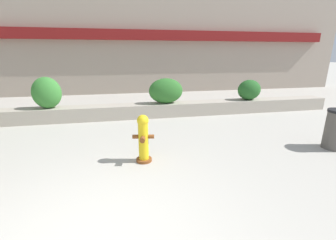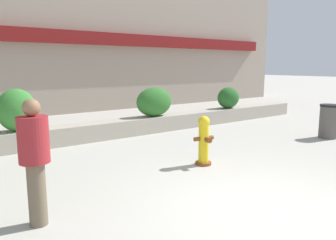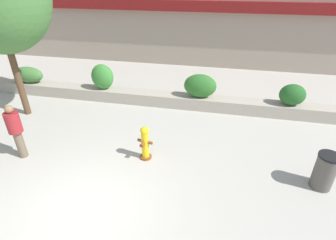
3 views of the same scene
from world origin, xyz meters
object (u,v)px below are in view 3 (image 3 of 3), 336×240
(hedge_bush_0, at_px, (28,75))
(hedge_bush_1, at_px, (102,77))
(pedestrian, at_px, (15,129))
(hedge_bush_3, at_px, (292,95))
(fire_hydrant, at_px, (145,143))
(trash_bin, at_px, (325,171))
(hedge_bush_2, at_px, (200,86))

(hedge_bush_0, height_order, hedge_bush_1, hedge_bush_1)
(pedestrian, bearing_deg, hedge_bush_3, 27.80)
(hedge_bush_3, distance_m, fire_hydrant, 6.00)
(pedestrian, bearing_deg, hedge_bush_1, 80.80)
(hedge_bush_1, bearing_deg, pedestrian, -99.20)
(hedge_bush_1, relative_size, pedestrian, 0.63)
(hedge_bush_0, height_order, fire_hydrant, hedge_bush_0)
(fire_hydrant, height_order, trash_bin, fire_hydrant)
(hedge_bush_1, relative_size, fire_hydrant, 1.00)
(hedge_bush_0, xyz_separation_m, hedge_bush_2, (7.84, 0.00, 0.11))
(trash_bin, bearing_deg, hedge_bush_3, 91.90)
(trash_bin, bearing_deg, fire_hydrant, 177.30)
(pedestrian, xyz_separation_m, trash_bin, (8.50, 0.47, -0.48))
(hedge_bush_0, distance_m, hedge_bush_1, 3.66)
(fire_hydrant, distance_m, pedestrian, 3.77)
(hedge_bush_2, height_order, hedge_bush_3, hedge_bush_2)
(hedge_bush_1, relative_size, hedge_bush_3, 1.13)
(hedge_bush_0, bearing_deg, trash_bin, -18.99)
(hedge_bush_0, xyz_separation_m, pedestrian, (2.94, -4.41, 0.13))
(fire_hydrant, bearing_deg, pedestrian, -169.20)
(hedge_bush_0, relative_size, hedge_bush_3, 1.51)
(hedge_bush_3, bearing_deg, fire_hydrant, -141.66)
(hedge_bush_2, bearing_deg, hedge_bush_3, 0.00)
(fire_hydrant, xyz_separation_m, pedestrian, (-3.68, -0.70, 0.44))
(hedge_bush_0, relative_size, hedge_bush_1, 1.34)
(hedge_bush_0, distance_m, fire_hydrant, 7.60)
(fire_hydrant, relative_size, pedestrian, 0.62)
(hedge_bush_2, distance_m, hedge_bush_3, 3.48)
(hedge_bush_3, bearing_deg, trash_bin, -88.10)
(hedge_bush_3, distance_m, trash_bin, 3.96)
(pedestrian, bearing_deg, hedge_bush_0, 123.70)
(hedge_bush_1, bearing_deg, trash_bin, -26.83)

